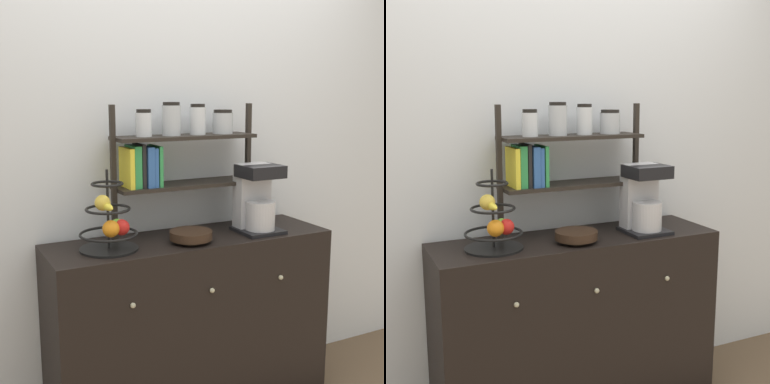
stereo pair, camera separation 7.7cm
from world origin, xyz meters
TOP-DOWN VIEW (x-y plane):
  - wall_back at (0.00, 0.47)m, footprint 7.00×0.05m
  - sideboard at (0.00, 0.21)m, footprint 1.42×0.44m
  - coffee_maker at (0.35, 0.17)m, footprint 0.21×0.22m
  - fruit_stand at (-0.42, 0.17)m, footprint 0.27×0.27m
  - wooden_bowl at (-0.04, 0.13)m, footprint 0.20×0.20m
  - shelf_hutch at (-0.04, 0.32)m, footprint 0.77×0.20m

SIDE VIEW (x-z plane):
  - sideboard at x=0.00m, z-range 0.00..0.92m
  - wooden_bowl at x=-0.04m, z-range 0.92..0.98m
  - fruit_stand at x=-0.42m, z-range 0.85..1.22m
  - coffee_maker at x=0.35m, z-range 0.91..1.26m
  - wall_back at x=0.00m, z-range 0.00..2.60m
  - shelf_hutch at x=-0.04m, z-range 1.01..1.66m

